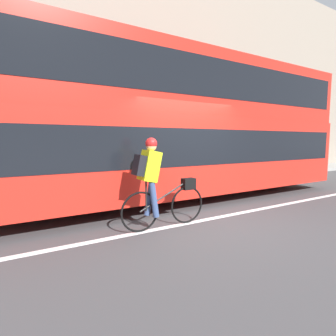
{
  "coord_description": "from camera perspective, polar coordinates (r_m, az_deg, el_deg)",
  "views": [
    {
      "loc": [
        -3.42,
        -4.11,
        1.63
      ],
      "look_at": [
        -0.45,
        0.89,
        1.02
      ],
      "focal_mm": 28.0,
      "sensor_mm": 36.0,
      "label": 1
    }
  ],
  "objects": [
    {
      "name": "ground_plane",
      "position": [
        5.59,
        8.84,
        -11.07
      ],
      "size": [
        80.0,
        80.0,
        0.0
      ],
      "primitive_type": "plane",
      "color": "#424244"
    },
    {
      "name": "bus",
      "position": [
        7.25,
        3.07,
        9.76
      ],
      "size": [
        10.12,
        2.51,
        3.81
      ],
      "color": "black",
      "rests_on": "ground_plane"
    },
    {
      "name": "sidewalk_curb",
      "position": [
        9.38,
        -8.89,
        -3.7
      ],
      "size": [
        60.0,
        1.95,
        0.14
      ],
      "color": "gray",
      "rests_on": "ground_plane"
    },
    {
      "name": "road_center_line",
      "position": [
        5.61,
        8.65,
        -10.96
      ],
      "size": [
        50.0,
        0.14,
        0.01
      ],
      "primitive_type": "cube",
      "color": "silver",
      "rests_on": "ground_plane"
    },
    {
      "name": "building_facade",
      "position": [
        10.81,
        -11.75,
        23.42
      ],
      "size": [
        60.0,
        0.3,
        9.79
      ],
      "color": "gray",
      "rests_on": "ground_plane"
    },
    {
      "name": "cyclist_on_bike",
      "position": [
        4.78,
        -2.58,
        -2.81
      ],
      "size": [
        1.75,
        0.32,
        1.69
      ],
      "color": "black",
      "rests_on": "ground_plane"
    },
    {
      "name": "street_sign_post",
      "position": [
        12.35,
        15.95,
        5.81
      ],
      "size": [
        0.36,
        0.09,
        2.72
      ],
      "color": "#59595B",
      "rests_on": "sidewalk_curb"
    }
  ]
}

